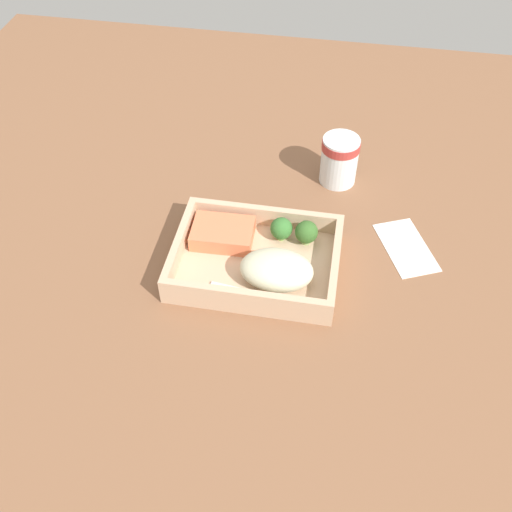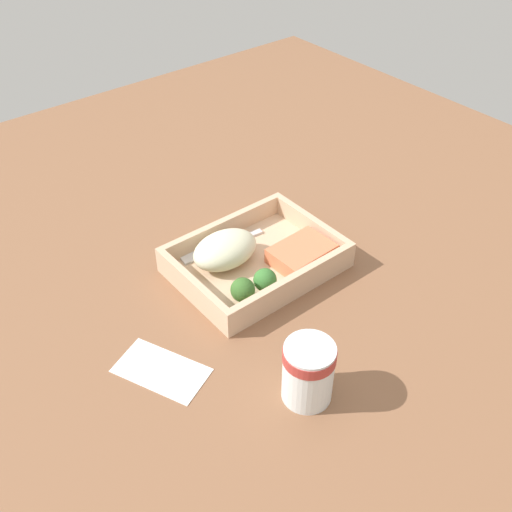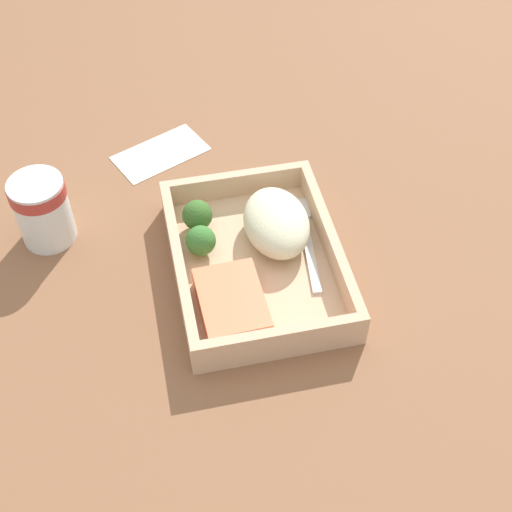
{
  "view_description": "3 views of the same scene",
  "coord_description": "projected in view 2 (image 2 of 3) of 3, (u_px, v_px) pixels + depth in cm",
  "views": [
    {
      "loc": [
        11.5,
        -65.15,
        73.17
      ],
      "look_at": [
        0.0,
        0.0,
        2.7
      ],
      "focal_mm": 42.0,
      "sensor_mm": 36.0,
      "label": 1
    },
    {
      "loc": [
        48.5,
        59.94,
        66.25
      ],
      "look_at": [
        0.0,
        0.0,
        2.7
      ],
      "focal_mm": 42.0,
      "sensor_mm": 36.0,
      "label": 2
    },
    {
      "loc": [
        -55.45,
        11.95,
        67.94
      ],
      "look_at": [
        0.0,
        0.0,
        2.7
      ],
      "focal_mm": 50.0,
      "sensor_mm": 36.0,
      "label": 3
    }
  ],
  "objects": [
    {
      "name": "fork",
      "position": [
        217.0,
        248.0,
        1.04
      ],
      "size": [
        15.88,
        3.46,
        0.44
      ],
      "color": "silver",
      "rests_on": "takeout_tray"
    },
    {
      "name": "paper_cup",
      "position": [
        308.0,
        370.0,
        0.78
      ],
      "size": [
        7.01,
        7.01,
        9.32
      ],
      "color": "white",
      "rests_on": "ground_plane"
    },
    {
      "name": "takeout_tray",
      "position": [
        256.0,
        266.0,
        1.01
      ],
      "size": [
        26.68,
        19.93,
        1.2
      ],
      "primitive_type": "cube",
      "color": "#D0AC8A",
      "rests_on": "ground_plane"
    },
    {
      "name": "receipt_slip",
      "position": [
        161.0,
        370.0,
        0.84
      ],
      "size": [
        11.75,
        14.76,
        0.24
      ],
      "primitive_type": "cube",
      "rotation": [
        0.0,
        0.0,
        0.42
      ],
      "color": "white",
      "rests_on": "ground_plane"
    },
    {
      "name": "broccoli_floret_2",
      "position": [
        265.0,
        280.0,
        0.94
      ],
      "size": [
        3.75,
        3.75,
        4.16
      ],
      "color": "#799F51",
      "rests_on": "takeout_tray"
    },
    {
      "name": "mashed_potatoes",
      "position": [
        225.0,
        250.0,
        0.99
      ],
      "size": [
        11.6,
        8.09,
        5.33
      ],
      "primitive_type": "ellipsoid",
      "color": "beige",
      "rests_on": "takeout_tray"
    },
    {
      "name": "broccoli_floret_1",
      "position": [
        243.0,
        290.0,
        0.92
      ],
      "size": [
        3.86,
        3.86,
        4.37
      ],
      "color": "#86A761",
      "rests_on": "takeout_tray"
    },
    {
      "name": "ground_plane",
      "position": [
        256.0,
        273.0,
        1.02
      ],
      "size": [
        160.0,
        160.0,
        2.0
      ],
      "primitive_type": "cube",
      "color": "brown"
    },
    {
      "name": "tray_rim",
      "position": [
        256.0,
        255.0,
        1.0
      ],
      "size": [
        26.68,
        19.93,
        3.57
      ],
      "color": "#D0AC8A",
      "rests_on": "takeout_tray"
    },
    {
      "name": "salmon_fillet",
      "position": [
        302.0,
        254.0,
        1.01
      ],
      "size": [
        10.45,
        7.65,
        2.78
      ],
      "primitive_type": "cube",
      "rotation": [
        0.0,
        0.0,
        0.03
      ],
      "color": "#EE7950",
      "rests_on": "takeout_tray"
    }
  ]
}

